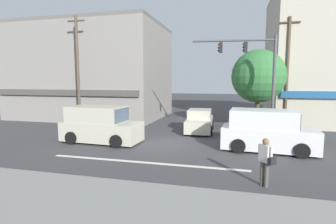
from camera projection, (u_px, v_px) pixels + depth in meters
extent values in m
plane|color=#3D3D3F|center=(165.00, 144.00, 14.90)|extent=(120.00, 120.00, 0.00)
cube|color=silver|center=(145.00, 162.00, 11.53)|extent=(9.00, 0.24, 0.01)
cube|color=gray|center=(80.00, 218.00, 6.71)|extent=(40.00, 5.00, 0.16)
cube|color=gray|center=(94.00, 74.00, 26.22)|extent=(13.87, 9.34, 8.62)
cube|color=#4C4742|center=(65.00, 93.00, 21.83)|extent=(13.17, 0.24, 0.50)
cube|color=#635F5B|center=(92.00, 28.00, 25.70)|extent=(13.87, 9.34, 0.30)
cylinder|color=#4C3823|center=(257.00, 113.00, 18.99)|extent=(0.32, 0.32, 2.49)
sphere|color=#337038|center=(258.00, 76.00, 18.68)|extent=(3.78, 3.78, 3.78)
cylinder|color=brown|center=(78.00, 72.00, 20.26)|extent=(0.22, 0.22, 8.49)
cube|color=#473828|center=(76.00, 21.00, 19.81)|extent=(1.40, 0.12, 0.10)
cylinder|color=brown|center=(287.00, 74.00, 18.84)|extent=(0.22, 0.22, 8.08)
cube|color=#473828|center=(290.00, 22.00, 18.41)|extent=(1.40, 0.12, 0.10)
cylinder|color=#47474C|center=(273.00, 89.00, 15.49)|extent=(0.18, 0.18, 6.20)
cylinder|color=#47474C|center=(233.00, 41.00, 15.49)|extent=(4.79, 0.64, 0.12)
cube|color=black|center=(246.00, 47.00, 15.44)|extent=(0.22, 0.26, 0.60)
sphere|color=red|center=(244.00, 44.00, 15.44)|extent=(0.12, 0.12, 0.12)
sphere|color=black|center=(243.00, 47.00, 15.46)|extent=(0.12, 0.12, 0.12)
sphere|color=black|center=(243.00, 50.00, 15.48)|extent=(0.12, 0.12, 0.12)
cube|color=black|center=(221.00, 48.00, 15.64)|extent=(0.22, 0.26, 0.60)
sphere|color=red|center=(219.00, 45.00, 15.64)|extent=(0.12, 0.12, 0.12)
sphere|color=black|center=(219.00, 48.00, 15.66)|extent=(0.12, 0.12, 0.12)
sphere|color=black|center=(219.00, 51.00, 15.68)|extent=(0.12, 0.12, 0.12)
cube|color=#B7B29E|center=(200.00, 124.00, 18.61)|extent=(1.88, 4.17, 0.80)
cube|color=#B7B29E|center=(200.00, 114.00, 18.42)|extent=(1.64, 1.97, 0.64)
cube|color=#475666|center=(201.00, 112.00, 19.37)|extent=(1.44, 0.12, 0.54)
cylinder|color=black|center=(190.00, 124.00, 20.04)|extent=(0.21, 0.65, 0.64)
cylinder|color=black|center=(212.00, 124.00, 19.70)|extent=(0.21, 0.65, 0.64)
cylinder|color=black|center=(185.00, 130.00, 17.57)|extent=(0.21, 0.65, 0.64)
cylinder|color=black|center=(211.00, 131.00, 17.22)|extent=(0.21, 0.65, 0.64)
cube|color=silver|center=(268.00, 138.00, 13.38)|extent=(4.72, 2.17, 1.10)
cube|color=silver|center=(263.00, 119.00, 13.35)|extent=(3.32, 2.03, 0.90)
cube|color=#475666|center=(298.00, 120.00, 12.84)|extent=(0.18, 1.66, 0.76)
cylinder|color=black|center=(296.00, 142.00, 13.83)|extent=(0.73, 0.25, 0.72)
cylinder|color=black|center=(302.00, 151.00, 12.10)|extent=(0.73, 0.25, 0.72)
cylinder|color=black|center=(240.00, 138.00, 14.73)|extent=(0.73, 0.25, 0.72)
cylinder|color=black|center=(238.00, 146.00, 12.99)|extent=(0.73, 0.25, 0.72)
cube|color=#B7B29E|center=(102.00, 131.00, 15.26)|extent=(4.69, 2.08, 1.10)
cube|color=#B7B29E|center=(97.00, 114.00, 15.23)|extent=(3.29, 1.97, 0.90)
cube|color=#475666|center=(122.00, 115.00, 14.75)|extent=(0.15, 1.66, 0.76)
cylinder|color=black|center=(131.00, 135.00, 15.74)|extent=(0.73, 0.24, 0.72)
cylinder|color=black|center=(116.00, 141.00, 14.00)|extent=(0.73, 0.24, 0.72)
cylinder|color=black|center=(90.00, 132.00, 16.58)|extent=(0.73, 0.24, 0.72)
cylinder|color=black|center=(71.00, 138.00, 14.84)|extent=(0.73, 0.24, 0.72)
cylinder|color=#4C4742|center=(262.00, 173.00, 8.96)|extent=(0.14, 0.14, 0.86)
cylinder|color=#4C4742|center=(266.00, 175.00, 8.81)|extent=(0.14, 0.14, 0.86)
cube|color=beige|center=(265.00, 153.00, 8.80)|extent=(0.41, 0.41, 0.58)
sphere|color=brown|center=(266.00, 142.00, 8.75)|extent=(0.22, 0.22, 0.22)
cylinder|color=beige|center=(259.00, 152.00, 9.00)|extent=(0.09, 0.09, 0.56)
cylinder|color=beige|center=(271.00, 155.00, 8.59)|extent=(0.09, 0.09, 0.56)
cube|color=black|center=(272.00, 161.00, 8.52)|extent=(0.28, 0.28, 0.24)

